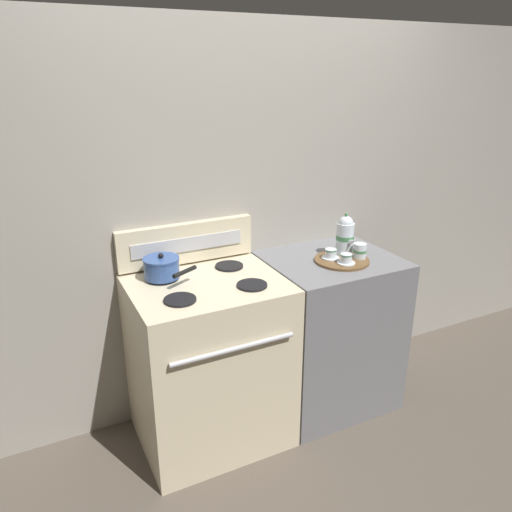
# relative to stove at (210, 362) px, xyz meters

# --- Properties ---
(ground_plane) EXTENTS (6.00, 6.00, 0.00)m
(ground_plane) POSITION_rel_stove_xyz_m (0.37, 0.00, -0.47)
(ground_plane) COLOR brown
(wall_back) EXTENTS (6.00, 0.05, 2.20)m
(wall_back) POSITION_rel_stove_xyz_m (0.37, 0.34, 0.63)
(wall_back) COLOR #9E998E
(wall_back) RESTS_ON ground
(stove) EXTENTS (0.78, 0.66, 0.94)m
(stove) POSITION_rel_stove_xyz_m (0.00, 0.00, 0.00)
(stove) COLOR beige
(stove) RESTS_ON ground
(control_panel) EXTENTS (0.76, 0.05, 0.22)m
(control_panel) POSITION_rel_stove_xyz_m (-0.00, 0.29, 0.59)
(control_panel) COLOR beige
(control_panel) RESTS_ON stove
(side_counter) EXTENTS (0.73, 0.63, 0.93)m
(side_counter) POSITION_rel_stove_xyz_m (0.76, 0.00, -0.00)
(side_counter) COLOR slate
(side_counter) RESTS_ON ground
(saucepan) EXTENTS (0.24, 0.28, 0.13)m
(saucepan) POSITION_rel_stove_xyz_m (-0.18, 0.14, 0.53)
(saucepan) COLOR #335193
(saucepan) RESTS_ON stove
(serving_tray) EXTENTS (0.30, 0.30, 0.01)m
(serving_tray) POSITION_rel_stove_xyz_m (0.78, -0.06, 0.47)
(serving_tray) COLOR brown
(serving_tray) RESTS_ON side_counter
(teapot) EXTENTS (0.10, 0.16, 0.24)m
(teapot) POSITION_rel_stove_xyz_m (0.84, -0.00, 0.59)
(teapot) COLOR silver
(teapot) RESTS_ON serving_tray
(teacup_left) EXTENTS (0.10, 0.10, 0.05)m
(teacup_left) POSITION_rel_stove_xyz_m (0.76, -0.12, 0.50)
(teacup_left) COLOR silver
(teacup_left) RESTS_ON serving_tray
(teacup_right) EXTENTS (0.10, 0.10, 0.05)m
(teacup_right) POSITION_rel_stove_xyz_m (0.73, -0.02, 0.50)
(teacup_right) COLOR silver
(teacup_right) RESTS_ON serving_tray
(creamer_jug) EXTENTS (0.07, 0.07, 0.08)m
(creamer_jug) POSITION_rel_stove_xyz_m (0.88, -0.09, 0.52)
(creamer_jug) COLOR silver
(creamer_jug) RESTS_ON serving_tray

